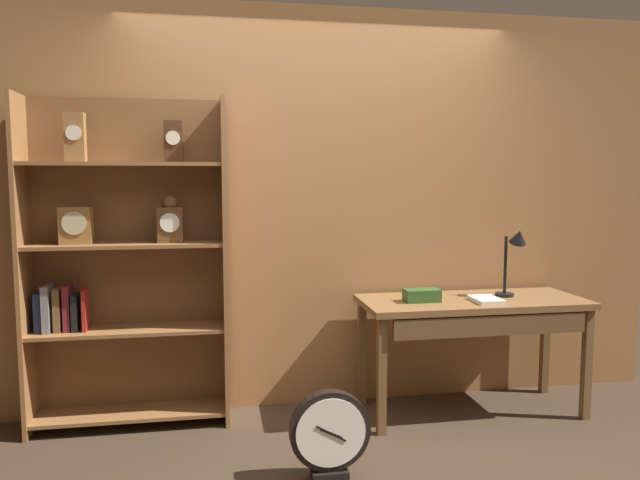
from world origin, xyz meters
name	(u,v)px	position (x,y,z in m)	size (l,w,h in m)	color
back_wood_panel	(318,209)	(0.00, 1.28, 1.30)	(4.80, 0.05, 2.60)	#9E6B3D
bookshelf	(123,265)	(-1.22, 1.11, 0.99)	(1.17, 0.30, 1.98)	brown
workbench	(474,313)	(0.93, 0.89, 0.65)	(1.42, 0.58, 0.74)	brown
desk_lamp	(514,252)	(1.22, 0.93, 1.04)	(0.18, 0.18, 0.45)	black
toolbox_small	(422,295)	(0.59, 0.89, 0.78)	(0.22, 0.12, 0.08)	#2D5123
open_repair_manual	(486,300)	(0.98, 0.82, 0.75)	(0.16, 0.22, 0.03)	silver
round_clock_large	(330,434)	(-0.12, 0.23, 0.23)	(0.41, 0.11, 0.45)	black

